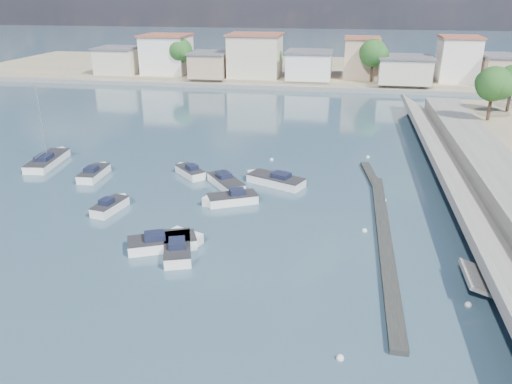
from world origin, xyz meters
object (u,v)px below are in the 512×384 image
motorboat_c (273,180)px  motorboat_f (189,172)px  motorboat_b (111,206)px  motorboat_a (177,247)px  sailboat (49,160)px  motorboat_e (95,173)px  motorboat_h (166,243)px  motorboat_g (227,184)px  motorboat_d (230,199)px

motorboat_c → motorboat_f: (-8.80, 0.85, -0.00)m
motorboat_b → motorboat_c: (12.76, 8.76, 0.00)m
motorboat_a → sailboat: bearing=140.6°
motorboat_e → motorboat_b: bearing=-54.7°
motorboat_a → motorboat_b: (-7.93, 6.03, -0.00)m
motorboat_b → motorboat_h: 8.90m
motorboat_b → motorboat_f: same height
motorboat_c → motorboat_g: same height
sailboat → motorboat_d: bearing=-18.4°
motorboat_b → sailboat: size_ratio=0.46×
motorboat_e → sailboat: sailboat is taller
motorboat_b → motorboat_g: 11.02m
motorboat_h → motorboat_e: bearing=132.9°
motorboat_d → motorboat_e: same height
motorboat_b → motorboat_h: bearing=-39.1°
motorboat_g → sailboat: 21.10m
motorboat_b → motorboat_g: (8.54, 6.98, 0.00)m
motorboat_e → motorboat_c: bearing=3.8°
sailboat → motorboat_h: bearing=-40.1°
motorboat_b → motorboat_c: same height
motorboat_d → motorboat_h: same height
motorboat_c → motorboat_f: size_ratio=1.61×
motorboat_b → motorboat_d: size_ratio=0.87×
motorboat_f → sailboat: sailboat is taller
motorboat_d → motorboat_g: size_ratio=0.96×
motorboat_e → sailboat: 7.53m
motorboat_b → motorboat_h: (6.91, -5.62, 0.00)m
motorboat_b → motorboat_h: size_ratio=0.77×
motorboat_d → motorboat_c: bearing=60.6°
motorboat_a → motorboat_f: 16.14m
motorboat_c → motorboat_f: same height
motorboat_a → motorboat_f: size_ratio=1.40×
motorboat_b → motorboat_e: 9.26m
motorboat_b → motorboat_e: bearing=125.3°
motorboat_e → sailboat: bearing=156.7°
motorboat_f → sailboat: bearing=176.7°
motorboat_h → motorboat_a: bearing=-21.9°
motorboat_a → motorboat_h: bearing=158.1°
motorboat_b → motorboat_c: bearing=34.5°
motorboat_a → motorboat_d: 9.43m
motorboat_h → motorboat_b: bearing=140.9°
motorboat_g → motorboat_h: same height
motorboat_c → motorboat_h: 15.53m
motorboat_h → motorboat_f: bearing=100.9°
motorboat_g → motorboat_a: bearing=-92.7°
motorboat_d → motorboat_b: bearing=-161.4°
motorboat_a → motorboat_d: (1.72, 9.27, -0.00)m
motorboat_f → sailboat: size_ratio=0.42×
motorboat_a → motorboat_g: (0.61, 13.01, 0.00)m
sailboat → motorboat_a: bearing=-39.4°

